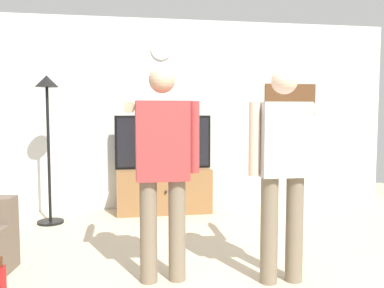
{
  "coord_description": "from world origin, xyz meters",
  "views": [
    {
      "loc": [
        -0.76,
        -2.91,
        1.38
      ],
      "look_at": [
        -0.07,
        1.2,
        1.05
      ],
      "focal_mm": 37.8,
      "sensor_mm": 36.0,
      "label": 1
    }
  ],
  "objects_px": {
    "framed_picture": "(290,99)",
    "floor_lamp": "(48,118)",
    "person_standing_nearer_lamp": "(162,161)",
    "person_standing_nearer_couch": "(282,162)",
    "wall_clock": "(161,50)",
    "beverage_bottle": "(2,284)",
    "television": "(163,142)",
    "tv_stand": "(164,190)"
  },
  "relations": [
    {
      "from": "framed_picture",
      "to": "floor_lamp",
      "type": "height_order",
      "value": "floor_lamp"
    },
    {
      "from": "framed_picture",
      "to": "floor_lamp",
      "type": "relative_size",
      "value": 0.44
    },
    {
      "from": "person_standing_nearer_lamp",
      "to": "person_standing_nearer_couch",
      "type": "relative_size",
      "value": 1.01
    },
    {
      "from": "wall_clock",
      "to": "person_standing_nearer_lamp",
      "type": "distance_m",
      "value": 2.89
    },
    {
      "from": "framed_picture",
      "to": "beverage_bottle",
      "type": "height_order",
      "value": "framed_picture"
    },
    {
      "from": "beverage_bottle",
      "to": "television",
      "type": "bearing_deg",
      "value": 60.92
    },
    {
      "from": "framed_picture",
      "to": "person_standing_nearer_couch",
      "type": "distance_m",
      "value": 3.08
    },
    {
      "from": "television",
      "to": "beverage_bottle",
      "type": "bearing_deg",
      "value": -119.08
    },
    {
      "from": "tv_stand",
      "to": "floor_lamp",
      "type": "bearing_deg",
      "value": -166.65
    },
    {
      "from": "wall_clock",
      "to": "framed_picture",
      "type": "xyz_separation_m",
      "value": [
        1.95,
        0.0,
        -0.69
      ]
    },
    {
      "from": "wall_clock",
      "to": "floor_lamp",
      "type": "height_order",
      "value": "wall_clock"
    },
    {
      "from": "tv_stand",
      "to": "floor_lamp",
      "type": "xyz_separation_m",
      "value": [
        -1.45,
        -0.34,
        1.01
      ]
    },
    {
      "from": "television",
      "to": "wall_clock",
      "type": "relative_size",
      "value": 4.6
    },
    {
      "from": "beverage_bottle",
      "to": "wall_clock",
      "type": "bearing_deg",
      "value": 63.09
    },
    {
      "from": "television",
      "to": "person_standing_nearer_couch",
      "type": "relative_size",
      "value": 0.76
    },
    {
      "from": "wall_clock",
      "to": "person_standing_nearer_couch",
      "type": "height_order",
      "value": "wall_clock"
    },
    {
      "from": "person_standing_nearer_lamp",
      "to": "beverage_bottle",
      "type": "relative_size",
      "value": 5.03
    },
    {
      "from": "television",
      "to": "framed_picture",
      "type": "xyz_separation_m",
      "value": [
        1.95,
        0.25,
        0.61
      ]
    },
    {
      "from": "wall_clock",
      "to": "framed_picture",
      "type": "bearing_deg",
      "value": 0.15
    },
    {
      "from": "tv_stand",
      "to": "wall_clock",
      "type": "xyz_separation_m",
      "value": [
        -0.0,
        0.29,
        1.97
      ]
    },
    {
      "from": "framed_picture",
      "to": "beverage_bottle",
      "type": "xyz_separation_m",
      "value": [
        -3.37,
        -2.8,
        -1.43
      ]
    },
    {
      "from": "television",
      "to": "floor_lamp",
      "type": "relative_size",
      "value": 0.72
    },
    {
      "from": "person_standing_nearer_lamp",
      "to": "beverage_bottle",
      "type": "xyz_separation_m",
      "value": [
        -1.18,
        -0.21,
        -0.84
      ]
    },
    {
      "from": "person_standing_nearer_lamp",
      "to": "person_standing_nearer_couch",
      "type": "distance_m",
      "value": 0.96
    },
    {
      "from": "framed_picture",
      "to": "beverage_bottle",
      "type": "bearing_deg",
      "value": -140.29
    },
    {
      "from": "beverage_bottle",
      "to": "person_standing_nearer_lamp",
      "type": "bearing_deg",
      "value": 10.3
    },
    {
      "from": "television",
      "to": "beverage_bottle",
      "type": "xyz_separation_m",
      "value": [
        -1.42,
        -2.55,
        -0.82
      ]
    },
    {
      "from": "wall_clock",
      "to": "beverage_bottle",
      "type": "bearing_deg",
      "value": -116.91
    },
    {
      "from": "person_standing_nearer_lamp",
      "to": "beverage_bottle",
      "type": "height_order",
      "value": "person_standing_nearer_lamp"
    },
    {
      "from": "person_standing_nearer_couch",
      "to": "framed_picture",
      "type": "bearing_deg",
      "value": 65.82
    },
    {
      "from": "tv_stand",
      "to": "person_standing_nearer_lamp",
      "type": "relative_size",
      "value": 0.74
    },
    {
      "from": "tv_stand",
      "to": "wall_clock",
      "type": "distance_m",
      "value": 1.99
    },
    {
      "from": "floor_lamp",
      "to": "person_standing_nearer_lamp",
      "type": "relative_size",
      "value": 1.05
    },
    {
      "from": "framed_picture",
      "to": "person_standing_nearer_lamp",
      "type": "relative_size",
      "value": 0.46
    },
    {
      "from": "person_standing_nearer_couch",
      "to": "wall_clock",
      "type": "bearing_deg",
      "value": 104.51
    },
    {
      "from": "person_standing_nearer_couch",
      "to": "tv_stand",
      "type": "bearing_deg",
      "value": 106.14
    },
    {
      "from": "framed_picture",
      "to": "beverage_bottle",
      "type": "distance_m",
      "value": 4.61
    },
    {
      "from": "floor_lamp",
      "to": "person_standing_nearer_couch",
      "type": "height_order",
      "value": "floor_lamp"
    },
    {
      "from": "person_standing_nearer_couch",
      "to": "person_standing_nearer_lamp",
      "type": "bearing_deg",
      "value": 169.47
    },
    {
      "from": "wall_clock",
      "to": "person_standing_nearer_lamp",
      "type": "relative_size",
      "value": 0.17
    },
    {
      "from": "wall_clock",
      "to": "floor_lamp",
      "type": "bearing_deg",
      "value": -156.39
    },
    {
      "from": "television",
      "to": "person_standing_nearer_couch",
      "type": "xyz_separation_m",
      "value": [
        0.71,
        -2.51,
        0.01
      ]
    }
  ]
}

